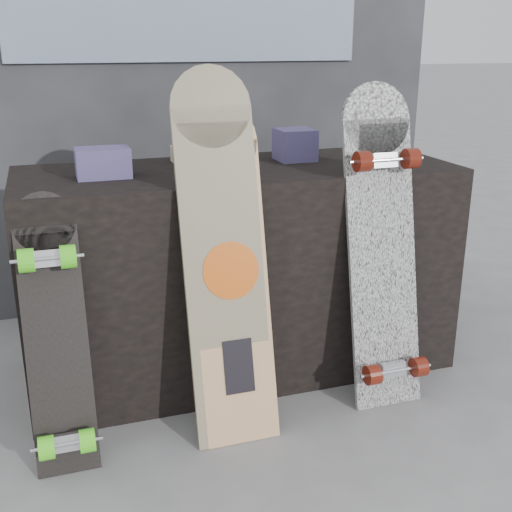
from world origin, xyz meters
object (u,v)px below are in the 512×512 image
object	(u,v)px
longboard_celtic	(222,246)
skateboard_dark	(56,333)
longboard_geisha	(230,266)
vendor_table	(240,270)
longboard_cascadia	(383,242)

from	to	relation	value
longboard_celtic	skateboard_dark	size ratio (longest dim) A/B	1.43
longboard_geisha	vendor_table	bearing A→B (deg)	68.90
longboard_geisha	longboard_celtic	size ratio (longest dim) A/B	0.90
longboard_celtic	skateboard_dark	bearing A→B (deg)	-175.64
skateboard_dark	vendor_table	bearing A→B (deg)	30.09
longboard_celtic	skateboard_dark	distance (m)	0.57
skateboard_dark	longboard_cascadia	bearing A→B (deg)	2.57
vendor_table	longboard_geisha	size ratio (longest dim) A/B	1.50
vendor_table	longboard_celtic	size ratio (longest dim) A/B	1.36
longboard_celtic	longboard_cascadia	world-z (taller)	longboard_celtic
vendor_table	longboard_geisha	distance (m)	0.44
longboard_celtic	vendor_table	bearing A→B (deg)	65.32
longboard_geisha	skateboard_dark	size ratio (longest dim) A/B	1.30
longboard_celtic	skateboard_dark	world-z (taller)	longboard_celtic
longboard_cascadia	skateboard_dark	bearing A→B (deg)	-177.43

